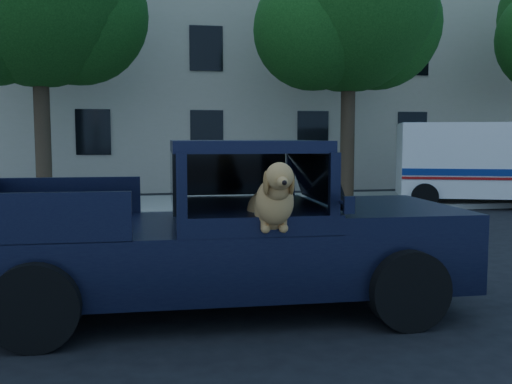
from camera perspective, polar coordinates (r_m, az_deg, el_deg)
ground at (r=7.68m, az=-2.75°, el=-9.73°), size 120.00×120.00×0.00m
far_sidewalk at (r=16.69m, az=-6.92°, el=-1.23°), size 60.00×4.00×0.15m
lane_stripes at (r=11.33m, az=5.06°, el=-4.75°), size 21.60×0.14×0.01m
street_tree_left at (r=17.62m, az=-20.84°, el=17.25°), size 6.00×5.20×8.60m
street_tree_mid at (r=18.37m, az=9.39°, el=17.02°), size 6.00×5.20×8.60m
building_main at (r=24.30m, az=-0.88°, el=11.36°), size 26.00×6.00×9.00m
pickup_truck at (r=6.72m, az=-4.29°, el=-6.07°), size 5.57×2.87×1.98m
mail_truck at (r=17.75m, az=20.86°, el=2.05°), size 4.86×3.43×2.43m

